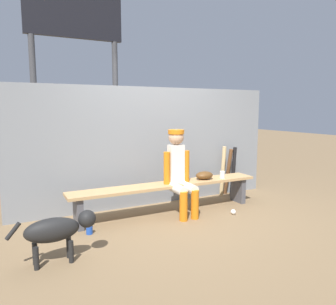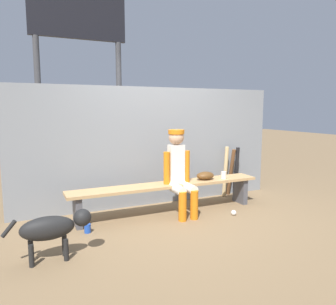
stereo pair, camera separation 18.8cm
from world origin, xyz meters
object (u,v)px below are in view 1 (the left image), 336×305
object	(u,v)px
bat_wood_dark	(228,172)
cup_on_ground	(89,230)
player_seated	(180,169)
baseball_glove	(204,175)
dugout_bench	(168,189)
baseball	(233,212)
dog	(58,230)
scoreboard	(79,47)
bat_wood_natural	(223,171)
bat_aluminum_black	(233,171)
cup_on_bench	(222,175)

from	to	relation	value
bat_wood_dark	cup_on_ground	distance (m)	2.74
player_seated	baseball_glove	bearing A→B (deg)	12.02
dugout_bench	baseball_glove	bearing A→B (deg)	0.00
baseball_glove	baseball	world-z (taller)	baseball_glove
dugout_bench	bat_wood_dark	world-z (taller)	bat_wood_dark
dog	dugout_bench	bearing A→B (deg)	27.55
scoreboard	dog	xyz separation A→B (m)	(-0.82, -2.55, -2.22)
bat_wood_dark	dugout_bench	bearing A→B (deg)	-162.69
bat_wood_natural	dog	bearing A→B (deg)	-156.61
baseball_glove	player_seated	bearing A→B (deg)	-167.98
dog	bat_wood_natural	bearing A→B (deg)	23.39
baseball_glove	bat_wood_dark	size ratio (longest dim) A/B	0.34
player_seated	cup_on_ground	size ratio (longest dim) A/B	11.04
bat_wood_dark	scoreboard	bearing A→B (deg)	150.83
dugout_bench	baseball_glove	distance (m)	0.64
bat_wood_natural	dog	world-z (taller)	bat_wood_natural
scoreboard	bat_aluminum_black	bearing A→B (deg)	-29.39
cup_on_bench	scoreboard	world-z (taller)	scoreboard
player_seated	scoreboard	xyz separation A→B (m)	(-0.96, 1.80, 1.90)
baseball_glove	cup_on_bench	world-z (taller)	baseball_glove
bat_wood_dark	baseball	xyz separation A→B (m)	(-0.60, -0.92, -0.37)
dugout_bench	cup_on_bench	xyz separation A→B (m)	(0.91, -0.07, 0.14)
cup_on_ground	cup_on_bench	bearing A→B (deg)	5.40
bat_wood_natural	baseball	distance (m)	1.07
player_seated	bat_aluminum_black	bearing A→B (deg)	19.98
cup_on_ground	dog	bearing A→B (deg)	-126.56
bat_wood_dark	cup_on_ground	xyz separation A→B (m)	(-2.62, -0.71, -0.35)
baseball_glove	dog	size ratio (longest dim) A/B	0.33
baseball	bat_wood_dark	bearing A→B (deg)	56.80
player_seated	bat_wood_natural	bearing A→B (deg)	24.01
dugout_bench	cup_on_bench	bearing A→B (deg)	-4.27
bat_wood_natural	bat_aluminum_black	distance (m)	0.22
player_seated	bat_aluminum_black	distance (m)	1.46
scoreboard	baseball	bearing A→B (deg)	-52.93
bat_wood_dark	scoreboard	xyz separation A→B (m)	(-2.24, 1.25, 2.14)
baseball_glove	cup_on_ground	bearing A→B (deg)	-171.67
bat_wood_dark	cup_on_bench	world-z (taller)	bat_wood_dark
baseball_glove	bat_wood_dark	xyz separation A→B (m)	(0.79, 0.44, -0.09)
baseball_glove	cup_on_ground	xyz separation A→B (m)	(-1.83, -0.27, -0.45)
player_seated	cup_on_bench	size ratio (longest dim) A/B	11.04
baseball_glove	dog	bearing A→B (deg)	-159.27
cup_on_bench	scoreboard	size ratio (longest dim) A/B	0.03
bat_wood_natural	cup_on_bench	size ratio (longest dim) A/B	7.91
baseball_glove	bat_wood_dark	world-z (taller)	bat_wood_dark
player_seated	cup_on_bench	xyz separation A→B (m)	(0.78, 0.04, -0.16)
bat_aluminum_black	cup_on_ground	distance (m)	2.80
bat_aluminum_black	cup_on_ground	world-z (taller)	bat_aluminum_black
bat_wood_dark	bat_aluminum_black	size ratio (longest dim) A/B	0.97
bat_wood_natural	scoreboard	bearing A→B (deg)	148.47
player_seated	baseball_glove	xyz separation A→B (m)	(0.49, 0.10, -0.15)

